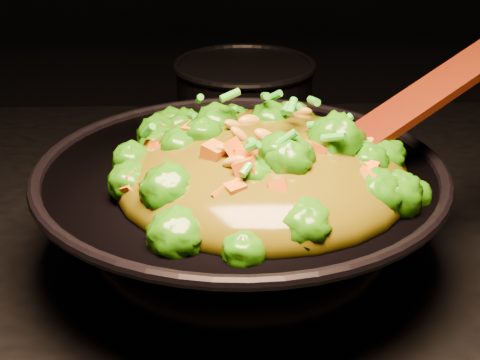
{
  "coord_description": "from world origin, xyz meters",
  "views": [
    {
      "loc": [
        -0.03,
        -0.7,
        1.32
      ],
      "look_at": [
        -0.01,
        -0.04,
        1.0
      ],
      "focal_mm": 55.0,
      "sensor_mm": 36.0,
      "label": 1
    }
  ],
  "objects": [
    {
      "name": "wok",
      "position": [
        -0.01,
        -0.05,
        0.96
      ],
      "size": [
        0.49,
        0.49,
        0.11
      ],
      "primitive_type": null,
      "rotation": [
        0.0,
        0.0,
        0.28
      ],
      "color": "black",
      "rests_on": "stovetop"
    },
    {
      "name": "stir_fry",
      "position": [
        0.01,
        -0.07,
        1.06
      ],
      "size": [
        0.29,
        0.29,
        0.1
      ],
      "primitive_type": null,
      "rotation": [
        0.0,
        0.0,
        0.03
      ],
      "color": "#236F07",
      "rests_on": "wok"
    },
    {
      "name": "spatula",
      "position": [
        0.14,
        -0.04,
        1.06
      ],
      "size": [
        0.28,
        0.17,
        0.12
      ],
      "primitive_type": "cube",
      "rotation": [
        0.0,
        -0.38,
        0.47
      ],
      "color": "#380F04",
      "rests_on": "wok"
    },
    {
      "name": "back_pot",
      "position": [
        0.01,
        0.32,
        0.96
      ],
      "size": [
        0.23,
        0.23,
        0.11
      ],
      "primitive_type": "cylinder",
      "rotation": [
        0.0,
        0.0,
        0.17
      ],
      "color": "black",
      "rests_on": "stovetop"
    }
  ]
}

